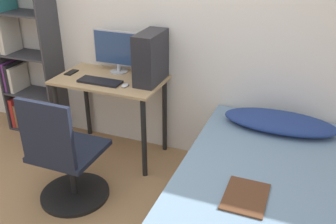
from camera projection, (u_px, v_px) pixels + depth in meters
wall_back at (149, 16)px, 3.19m from camera, size 8.00×0.05×2.50m
desk at (111, 93)px, 3.30m from camera, size 0.94×0.56×0.75m
bookshelf at (20, 53)px, 3.67m from camera, size 0.59×0.29×1.63m
office_chair at (66, 163)px, 2.79m from camera, size 0.54×0.54×0.91m
bed at (261, 210)px, 2.45m from camera, size 1.11×1.83×0.54m
pillow at (279, 122)px, 2.85m from camera, size 0.84×0.36×0.11m
magazine at (246, 196)px, 2.13m from camera, size 0.24×0.32×0.01m
monitor at (118, 50)px, 3.30m from camera, size 0.47×0.16×0.38m
keyboard at (100, 81)px, 3.15m from camera, size 0.38×0.14×0.02m
pc_tower at (151, 58)px, 3.08m from camera, size 0.17×0.38×0.42m
mouse at (125, 85)px, 3.08m from camera, size 0.06×0.09×0.02m
phone at (71, 72)px, 3.37m from camera, size 0.07×0.14×0.01m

